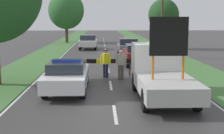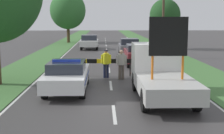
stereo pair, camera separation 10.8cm
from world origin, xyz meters
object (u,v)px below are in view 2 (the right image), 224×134
object	(u,v)px
roadside_tree_near_left	(68,11)
traffic_cone_near_truck	(134,69)
traffic_cone_centre_front	(168,72)
queued_car_suv_grey	(129,47)
road_barrier	(107,62)
queued_car_wagon_maroon	(138,54)
utility_pole	(163,13)
traffic_cone_near_police	(77,71)
queued_car_van_white	(89,42)
police_car	(67,75)
work_truck	(160,72)
roadside_tree_near_right	(165,15)
pedestrian_civilian	(121,62)
police_officer	(106,61)

from	to	relation	value
roadside_tree_near_left	traffic_cone_near_truck	bearing A→B (deg)	-75.15
traffic_cone_centre_front	queued_car_suv_grey	distance (m)	11.09
road_barrier	queued_car_wagon_maroon	world-z (taller)	queued_car_wagon_maroon
utility_pole	traffic_cone_near_truck	bearing A→B (deg)	-112.54
traffic_cone_near_police	queued_car_van_white	bearing A→B (deg)	89.90
queued_car_van_white	roadside_tree_near_left	world-z (taller)	roadside_tree_near_left
police_car	work_truck	world-z (taller)	work_truck
roadside_tree_near_left	traffic_cone_centre_front	bearing A→B (deg)	-72.10
work_truck	roadside_tree_near_right	bearing A→B (deg)	-104.72
pedestrian_civilian	roadside_tree_near_right	world-z (taller)	roadside_tree_near_right
police_car	utility_pole	distance (m)	14.42
road_barrier	utility_pole	bearing A→B (deg)	60.55
road_barrier	queued_car_van_white	world-z (taller)	queued_car_van_white
police_officer	traffic_cone_near_truck	distance (m)	2.28
roadside_tree_near_right	queued_car_suv_grey	bearing A→B (deg)	-126.85
road_barrier	queued_car_suv_grey	xyz separation A→B (m)	(2.20, 10.69, -0.03)
traffic_cone_near_police	roadside_tree_near_right	xyz separation A→B (m)	(8.38, 16.34, 3.45)
utility_pole	pedestrian_civilian	bearing A→B (deg)	-113.18
police_officer	roadside_tree_near_right	bearing A→B (deg)	-93.31
police_officer	queued_car_suv_grey	bearing A→B (deg)	-83.32
queued_car_suv_grey	roadside_tree_near_right	xyz separation A→B (m)	(4.43, 5.91, 2.93)
police_car	utility_pole	size ratio (longest dim) A/B	0.65
work_truck	traffic_cone_centre_front	distance (m)	4.86
work_truck	queued_car_suv_grey	world-z (taller)	work_truck
roadside_tree_near_left	queued_car_suv_grey	bearing A→B (deg)	-65.14
pedestrian_civilian	queued_car_suv_grey	world-z (taller)	pedestrian_civilian
police_officer	traffic_cone_centre_front	xyz separation A→B (m)	(3.57, 0.17, -0.67)
traffic_cone_near_police	queued_car_van_white	distance (m)	16.53
traffic_cone_centre_front	roadside_tree_near_left	world-z (taller)	roadside_tree_near_left
roadside_tree_near_right	utility_pole	distance (m)	8.13
work_truck	road_barrier	world-z (taller)	work_truck
traffic_cone_near_police	traffic_cone_near_truck	world-z (taller)	traffic_cone_near_police
traffic_cone_near_police	roadside_tree_near_left	world-z (taller)	roadside_tree_near_left
police_car	utility_pole	world-z (taller)	utility_pole
road_barrier	queued_car_van_white	bearing A→B (deg)	95.98
queued_car_van_white	roadside_tree_near_left	bearing A→B (deg)	-70.69
police_car	roadside_tree_near_left	world-z (taller)	roadside_tree_near_left
police_car	road_barrier	bearing A→B (deg)	60.72
traffic_cone_centre_front	road_barrier	bearing A→B (deg)	174.96
work_truck	queued_car_suv_grey	distance (m)	15.62
work_truck	pedestrian_civilian	size ratio (longest dim) A/B	3.21
work_truck	traffic_cone_near_police	distance (m)	6.59
police_officer	utility_pole	xyz separation A→B (m)	(4.95, 9.14, 2.90)
traffic_cone_near_truck	roadside_tree_near_left	size ratio (longest dim) A/B	0.08
traffic_cone_centre_front	queued_car_suv_grey	size ratio (longest dim) A/B	0.15
pedestrian_civilian	queued_car_van_white	size ratio (longest dim) A/B	0.39
work_truck	queued_car_suv_grey	bearing A→B (deg)	-93.05
police_car	roadside_tree_near_left	distance (m)	30.60
police_officer	queued_car_wagon_maroon	world-z (taller)	police_officer
police_officer	roadside_tree_near_left	distance (m)	27.69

